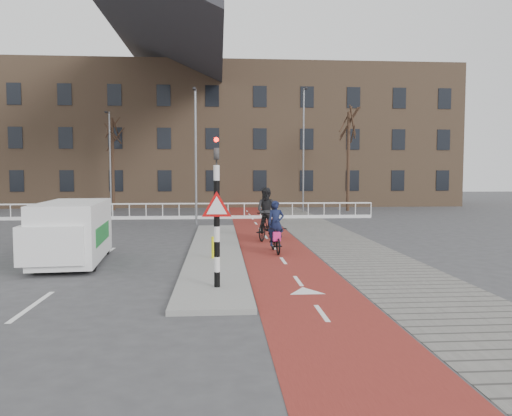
{
  "coord_description": "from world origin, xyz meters",
  "views": [
    {
      "loc": [
        -0.54,
        -13.7,
        2.81
      ],
      "look_at": [
        0.84,
        5.0,
        1.5
      ],
      "focal_mm": 35.0,
      "sensor_mm": 36.0,
      "label": 1
    }
  ],
  "objects": [
    {
      "name": "tree_mid",
      "position": [
        -8.54,
        24.73,
        3.48
      ],
      "size": [
        0.22,
        0.22,
        6.95
      ],
      "primitive_type": "cylinder",
      "color": "#321F16",
      "rests_on": "ground"
    },
    {
      "name": "cyclist_far",
      "position": [
        1.46,
        7.04,
        0.92
      ],
      "size": [
        1.37,
        2.14,
        2.2
      ],
      "rotation": [
        0.0,
        0.0,
        -0.41
      ],
      "color": "black",
      "rests_on": "bike_lane"
    },
    {
      "name": "bike_lane",
      "position": [
        1.5,
        10.0,
        0.01
      ],
      "size": [
        2.5,
        60.0,
        0.01
      ],
      "primitive_type": "cube",
      "color": "maroon",
      "rests_on": "ground"
    },
    {
      "name": "ground",
      "position": [
        0.0,
        0.0,
        0.0
      ],
      "size": [
        120.0,
        120.0,
        0.0
      ],
      "primitive_type": "plane",
      "color": "#38383A",
      "rests_on": "ground"
    },
    {
      "name": "cyclist_near",
      "position": [
        1.45,
        3.69,
        0.62
      ],
      "size": [
        0.7,
        1.77,
        1.83
      ],
      "rotation": [
        0.0,
        0.0,
        0.05
      ],
      "color": "black",
      "rests_on": "bike_lane"
    },
    {
      "name": "townhouse_row",
      "position": [
        -3.0,
        32.0,
        7.81
      ],
      "size": [
        46.0,
        10.0,
        15.9
      ],
      "color": "#7F6047",
      "rests_on": "ground"
    },
    {
      "name": "railing",
      "position": [
        -5.0,
        17.0,
        0.31
      ],
      "size": [
        28.0,
        0.1,
        0.99
      ],
      "color": "silver",
      "rests_on": "ground"
    },
    {
      "name": "van",
      "position": [
        -5.11,
        2.2,
        1.01
      ],
      "size": [
        2.19,
        4.6,
        1.92
      ],
      "rotation": [
        0.0,
        0.0,
        0.09
      ],
      "color": "white",
      "rests_on": "ground"
    },
    {
      "name": "sidewalk",
      "position": [
        4.3,
        10.0,
        0.01
      ],
      "size": [
        3.0,
        60.0,
        0.01
      ],
      "primitive_type": "cube",
      "color": "slate",
      "rests_on": "ground"
    },
    {
      "name": "streetlight_near",
      "position": [
        -1.8,
        13.6,
        3.66
      ],
      "size": [
        0.12,
        0.12,
        7.33
      ],
      "primitive_type": "cylinder",
      "color": "slate",
      "rests_on": "ground"
    },
    {
      "name": "streetlight_right",
      "position": [
        5.57,
        22.31,
        4.45
      ],
      "size": [
        0.12,
        0.12,
        8.89
      ],
      "primitive_type": "cylinder",
      "color": "slate",
      "rests_on": "ground"
    },
    {
      "name": "curb_island",
      "position": [
        -0.7,
        4.0,
        0.06
      ],
      "size": [
        1.8,
        16.0,
        0.12
      ],
      "primitive_type": "cube",
      "color": "gray",
      "rests_on": "ground"
    },
    {
      "name": "streetlight_left",
      "position": [
        -8.45,
        23.43,
        3.63
      ],
      "size": [
        0.12,
        0.12,
        7.25
      ],
      "primitive_type": "cylinder",
      "color": "slate",
      "rests_on": "ground"
    },
    {
      "name": "bollard",
      "position": [
        -0.73,
        2.02,
        0.46
      ],
      "size": [
        0.12,
        0.12,
        0.68
      ],
      "primitive_type": "cylinder",
      "color": "#ECEC0D",
      "rests_on": "curb_island"
    },
    {
      "name": "tree_right",
      "position": [
        9.06,
        22.92,
        3.65
      ],
      "size": [
        0.24,
        0.24,
        7.31
      ],
      "primitive_type": "cylinder",
      "color": "#321F16",
      "rests_on": "ground"
    },
    {
      "name": "traffic_signal",
      "position": [
        -0.6,
        -2.02,
        1.99
      ],
      "size": [
        0.8,
        0.8,
        3.68
      ],
      "color": "black",
      "rests_on": "curb_island"
    }
  ]
}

